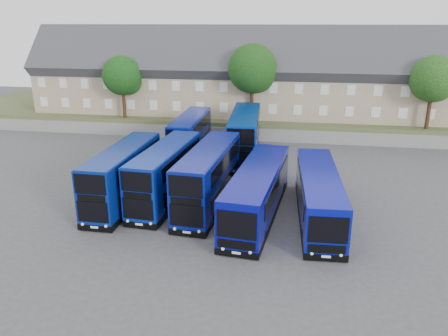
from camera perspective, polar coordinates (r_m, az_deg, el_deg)
ground at (r=30.72m, az=-5.39°, el=-7.83°), size 120.00×120.00×0.00m
retaining_wall at (r=52.64m, az=1.21°, el=4.51°), size 70.00×0.40×1.50m
earth_bank at (r=62.24m, az=2.56°, el=6.97°), size 80.00×20.00×2.00m
terrace_row at (r=57.10m, az=5.19°, el=11.54°), size 60.00×10.40×11.20m
dd_front_left at (r=34.93m, az=-12.97°, el=-1.10°), size 2.64×10.94×4.33m
dd_front_mid at (r=34.72m, az=-7.56°, el=-0.87°), size 3.28×11.10×4.35m
dd_front_right at (r=33.48m, az=-2.03°, el=-1.33°), size 3.32×11.47×4.50m
dd_rear_left at (r=46.20m, az=-4.40°, el=4.13°), size 2.60×10.70×4.23m
dd_rear_right at (r=44.98m, az=2.71°, el=4.12°), size 3.47×12.17×4.78m
coach_east_a at (r=31.99m, az=4.41°, el=-3.21°), size 4.05×13.37×3.60m
coach_east_b at (r=32.14m, az=12.23°, el=-3.65°), size 3.26×12.70×3.44m
tree_west at (r=56.17m, az=-12.99°, el=11.49°), size 4.80×4.80×7.65m
tree_mid at (r=52.65m, az=3.89°, el=12.57°), size 5.76×5.76×9.18m
tree_east at (r=54.04m, az=25.78°, el=10.23°), size 5.12×5.12×8.16m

